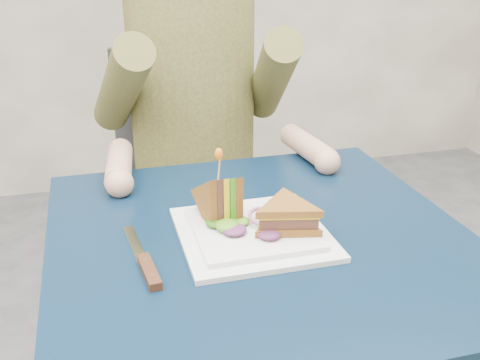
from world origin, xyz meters
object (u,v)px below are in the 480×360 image
object	(u,v)px
sandwich_upright	(220,202)
knife	(146,266)
table	(260,272)
diner	(193,65)
chair	(190,178)
fork	(199,240)
sandwich_flat	(287,216)
plate	(253,232)

from	to	relation	value
sandwich_upright	knife	bearing A→B (deg)	-144.58
table	knife	distance (m)	0.24
sandwich_upright	knife	distance (m)	0.19
table	knife	world-z (taller)	knife
diner	knife	world-z (taller)	diner
table	sandwich_upright	bearing A→B (deg)	146.42
table	chair	distance (m)	0.74
chair	sandwich_upright	xyz separation A→B (m)	(-0.07, -0.68, 0.24)
fork	knife	size ratio (longest dim) A/B	0.79
diner	sandwich_upright	bearing A→B (deg)	-96.52
sandwich_flat	knife	size ratio (longest dim) A/B	0.73
sandwich_upright	diner	bearing A→B (deg)	83.48
sandwich_flat	chair	bearing A→B (deg)	92.98
sandwich_upright	knife	world-z (taller)	sandwich_upright
table	chair	bearing A→B (deg)	90.00
table	diner	size ratio (longest dim) A/B	1.01
diner	plate	bearing A→B (deg)	-91.46
table	fork	size ratio (longest dim) A/B	4.27
knife	diner	bearing A→B (deg)	72.56
diner	sandwich_flat	xyz separation A→B (m)	(0.04, -0.64, -0.14)
table	knife	bearing A→B (deg)	-163.92
table	knife	xyz separation A→B (m)	(-0.21, -0.06, 0.09)
diner	knife	xyz separation A→B (m)	(-0.21, -0.68, -0.18)
plate	fork	world-z (taller)	plate
sandwich_flat	table	bearing A→B (deg)	145.93
diner	fork	distance (m)	0.65
sandwich_upright	fork	xyz separation A→B (m)	(-0.05, -0.04, -0.05)
plate	chair	bearing A→B (deg)	88.77
table	plate	bearing A→B (deg)	-174.22
diner	fork	size ratio (longest dim) A/B	4.24
chair	fork	bearing A→B (deg)	-98.80
sandwich_upright	knife	xyz separation A→B (m)	(-0.15, -0.10, -0.05)
sandwich_flat	fork	world-z (taller)	sandwich_flat
sandwich_flat	sandwich_upright	xyz separation A→B (m)	(-0.10, 0.07, 0.01)
diner	knife	size ratio (longest dim) A/B	3.36
sandwich_flat	sandwich_upright	distance (m)	0.13
plate	sandwich_upright	world-z (taller)	sandwich_upright
table	sandwich_flat	bearing A→B (deg)	-34.07
chair	diner	world-z (taller)	diner
chair	sandwich_upright	bearing A→B (deg)	-95.46
table	plate	world-z (taller)	plate
sandwich_upright	plate	bearing A→B (deg)	-42.16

